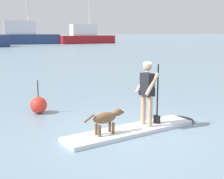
% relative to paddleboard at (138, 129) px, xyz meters
% --- Properties ---
extents(ground_plane, '(400.00, 400.00, 0.00)m').
position_rel_paddleboard_xyz_m(ground_plane, '(-0.23, -0.03, -0.05)').
color(ground_plane, gray).
extents(paddleboard, '(3.82, 1.15, 0.10)m').
position_rel_paddleboard_xyz_m(paddleboard, '(0.00, 0.00, 0.00)').
color(paddleboard, silver).
rests_on(paddleboard, ground_plane).
extents(person_paddler, '(0.63, 0.51, 1.61)m').
position_rel_paddleboard_xyz_m(person_paddler, '(0.27, 0.03, 0.98)').
color(person_paddler, tan).
rests_on(person_paddler, paddleboard).
extents(dog, '(1.07, 0.29, 0.56)m').
position_rel_paddleboard_xyz_m(dog, '(-0.93, -0.10, 0.42)').
color(dog, brown).
rests_on(dog, paddleboard).
extents(moored_boat_port, '(12.72, 4.99, 12.37)m').
position_rel_paddleboard_xyz_m(moored_boat_port, '(8.76, 53.87, 1.55)').
color(moored_boat_port, navy).
rests_on(moored_boat_port, ground_plane).
extents(moored_boat_far_starboard, '(11.05, 3.09, 8.62)m').
position_rel_paddleboard_xyz_m(moored_boat_far_starboard, '(20.18, 51.24, 1.34)').
color(moored_boat_far_starboard, maroon).
rests_on(moored_boat_far_starboard, ground_plane).
extents(marker_buoy, '(0.50, 0.50, 1.00)m').
position_rel_paddleboard_xyz_m(marker_buoy, '(-1.75, 2.82, 0.20)').
color(marker_buoy, red).
rests_on(marker_buoy, ground_plane).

